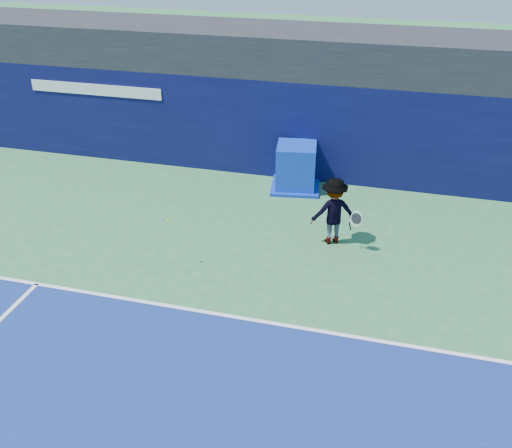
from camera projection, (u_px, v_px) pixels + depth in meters
The scene contains 7 objects.
ground at pixel (203, 435), 9.16m from camera, with size 80.00×80.00×0.00m, color #337141.
baseline at pixel (252, 320), 11.69m from camera, with size 24.00×0.10×0.01m, color white.
stadium_band at pixel (325, 51), 17.10m from camera, with size 36.00×3.00×1.20m, color black.
back_wall_assembly at pixel (315, 129), 17.29m from camera, with size 36.00×1.03×3.00m.
equipment_cart at pixel (296, 169), 16.88m from camera, with size 1.61×1.61×1.36m.
tennis_player at pixel (334, 211), 13.99m from camera, with size 1.39×1.05×1.74m.
tennis_ball at pixel (168, 220), 12.87m from camera, with size 0.06×0.06×0.06m.
Camera 1 is at (2.42, -5.91, 7.44)m, focal length 40.00 mm.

